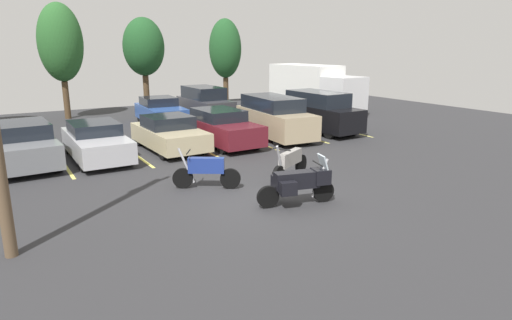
{
  "coord_description": "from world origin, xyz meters",
  "views": [
    {
      "loc": [
        -6.38,
        -10.2,
        4.23
      ],
      "look_at": [
        0.16,
        0.8,
        0.93
      ],
      "focal_mm": 31.24,
      "sensor_mm": 36.0,
      "label": 1
    }
  ],
  "objects": [
    {
      "name": "car_far_blue",
      "position": [
        1.56,
        13.4,
        0.72
      ],
      "size": [
        2.05,
        4.34,
        1.48
      ],
      "color": "#2D519E",
      "rests_on": "ground"
    },
    {
      "name": "parking_stripes",
      "position": [
        -1.7,
        7.2,
        0.0
      ],
      "size": [
        21.53,
        4.84,
        0.01
      ],
      "color": "#EAE066",
      "rests_on": "ground"
    },
    {
      "name": "motorcycle_touring",
      "position": [
        0.54,
        -0.88,
        0.63
      ],
      "size": [
        2.2,
        1.03,
        1.36
      ],
      "color": "black",
      "rests_on": "ground"
    },
    {
      "name": "tree_center_left",
      "position": [
        9.2,
        20.5,
        3.98
      ],
      "size": [
        2.41,
        2.41,
        6.18
      ],
      "color": "#4C3823",
      "rests_on": "ground"
    },
    {
      "name": "car_tan",
      "position": [
        4.96,
        7.16,
        0.97
      ],
      "size": [
        2.19,
        5.0,
        1.92
      ],
      "color": "tan",
      "rests_on": "ground"
    },
    {
      "name": "tree_far_right",
      "position": [
        2.47,
        18.78,
        4.12
      ],
      "size": [
        2.62,
        2.62,
        5.99
      ],
      "color": "#4C3823",
      "rests_on": "ground"
    },
    {
      "name": "motorcycle_second",
      "position": [
        -1.06,
        1.72,
        0.55
      ],
      "size": [
        1.82,
        1.21,
        1.26
      ],
      "color": "black",
      "rests_on": "ground"
    },
    {
      "name": "car_grey",
      "position": [
        -5.59,
        7.48,
        0.77
      ],
      "size": [
        2.15,
        4.53,
        1.57
      ],
      "color": "slate",
      "rests_on": "ground"
    },
    {
      "name": "car_far_charcoal",
      "position": [
        4.23,
        13.44,
        0.96
      ],
      "size": [
        1.79,
        4.47,
        1.94
      ],
      "color": "#38383D",
      "rests_on": "ground"
    },
    {
      "name": "car_black",
      "position": [
        7.71,
        7.31,
        1.0
      ],
      "size": [
        1.91,
        4.89,
        2.01
      ],
      "color": "black",
      "rests_on": "ground"
    },
    {
      "name": "car_champagne",
      "position": [
        -0.19,
        7.25,
        0.68
      ],
      "size": [
        2.05,
        4.34,
        1.43
      ],
      "color": "#C1B289",
      "rests_on": "ground"
    },
    {
      "name": "ground",
      "position": [
        0.0,
        0.0,
        -0.05
      ],
      "size": [
        44.0,
        44.0,
        0.1
      ],
      "primitive_type": "cube",
      "color": "#2D2D30"
    },
    {
      "name": "car_silver",
      "position": [
        -3.14,
        7.16,
        0.69
      ],
      "size": [
        1.84,
        4.55,
        1.42
      ],
      "color": "#B7B7BC",
      "rests_on": "ground"
    },
    {
      "name": "car_maroon",
      "position": [
        2.12,
        7.1,
        0.76
      ],
      "size": [
        1.95,
        4.66,
        1.53
      ],
      "color": "maroon",
      "rests_on": "ground"
    },
    {
      "name": "tree_right",
      "position": [
        -2.54,
        18.22,
        4.37
      ],
      "size": [
        2.49,
        2.49,
        6.62
      ],
      "color": "#4C3823",
      "rests_on": "ground"
    },
    {
      "name": "motorcycle_third",
      "position": [
        1.63,
        1.12,
        0.56
      ],
      "size": [
        2.1,
        1.23,
        1.32
      ],
      "color": "black",
      "rests_on": "ground"
    },
    {
      "name": "box_truck",
      "position": [
        11.81,
        13.02,
        1.58
      ],
      "size": [
        2.76,
        7.18,
        3.0
      ],
      "color": "silver",
      "rests_on": "ground"
    }
  ]
}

